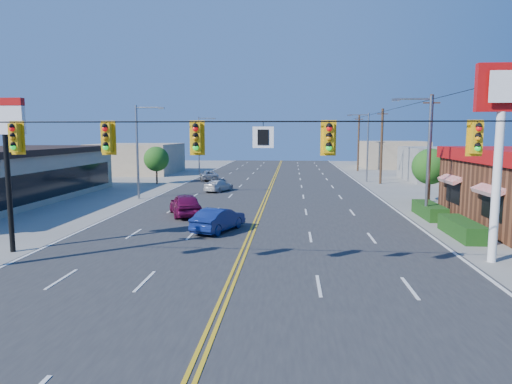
# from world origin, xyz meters

# --- Properties ---
(ground) EXTENTS (160.00, 160.00, 0.00)m
(ground) POSITION_xyz_m (0.00, 0.00, 0.00)
(ground) COLOR gray
(ground) RESTS_ON ground
(road) EXTENTS (20.00, 120.00, 0.06)m
(road) POSITION_xyz_m (0.00, 20.00, 0.03)
(road) COLOR #2D2D30
(road) RESTS_ON ground
(signal_span) EXTENTS (24.32, 0.34, 9.00)m
(signal_span) POSITION_xyz_m (-0.12, 0.00, 4.89)
(signal_span) COLOR #47301E
(signal_span) RESTS_ON ground
(kfc_pylon) EXTENTS (2.20, 0.36, 8.50)m
(kfc_pylon) POSITION_xyz_m (11.00, 4.00, 6.04)
(kfc_pylon) COLOR white
(kfc_pylon) RESTS_ON ground
(pizza_hut_sign) EXTENTS (1.90, 0.30, 6.85)m
(pizza_hut_sign) POSITION_xyz_m (-11.00, 4.00, 5.18)
(pizza_hut_sign) COLOR black
(pizza_hut_sign) RESTS_ON ground
(streetlight_se) EXTENTS (2.55, 0.25, 8.00)m
(streetlight_se) POSITION_xyz_m (10.79, 14.00, 4.51)
(streetlight_se) COLOR gray
(streetlight_se) RESTS_ON ground
(streetlight_ne) EXTENTS (2.55, 0.25, 8.00)m
(streetlight_ne) POSITION_xyz_m (10.79, 38.00, 4.51)
(streetlight_ne) COLOR gray
(streetlight_ne) RESTS_ON ground
(streetlight_sw) EXTENTS (2.55, 0.25, 8.00)m
(streetlight_sw) POSITION_xyz_m (-10.79, 22.00, 4.51)
(streetlight_sw) COLOR gray
(streetlight_sw) RESTS_ON ground
(streetlight_nw) EXTENTS (2.55, 0.25, 8.00)m
(streetlight_nw) POSITION_xyz_m (-10.79, 48.00, 4.51)
(streetlight_nw) COLOR gray
(streetlight_nw) RESTS_ON ground
(utility_pole_near) EXTENTS (0.28, 0.28, 8.40)m
(utility_pole_near) POSITION_xyz_m (12.20, 18.00, 4.20)
(utility_pole_near) COLOR #47301E
(utility_pole_near) RESTS_ON ground
(utility_pole_mid) EXTENTS (0.28, 0.28, 8.40)m
(utility_pole_mid) POSITION_xyz_m (12.20, 36.00, 4.20)
(utility_pole_mid) COLOR #47301E
(utility_pole_mid) RESTS_ON ground
(utility_pole_far) EXTENTS (0.28, 0.28, 8.40)m
(utility_pole_far) POSITION_xyz_m (12.20, 54.00, 4.20)
(utility_pole_far) COLOR #47301E
(utility_pole_far) RESTS_ON ground
(tree_kfc_rear) EXTENTS (2.94, 2.94, 4.41)m
(tree_kfc_rear) POSITION_xyz_m (13.50, 22.00, 2.93)
(tree_kfc_rear) COLOR #47301E
(tree_kfc_rear) RESTS_ON ground
(tree_west) EXTENTS (2.80, 2.80, 4.20)m
(tree_west) POSITION_xyz_m (-13.00, 34.00, 2.79)
(tree_west) COLOR #47301E
(tree_west) RESTS_ON ground
(bld_east_mid) EXTENTS (12.00, 10.00, 4.00)m
(bld_east_mid) POSITION_xyz_m (22.00, 40.00, 2.00)
(bld_east_mid) COLOR gray
(bld_east_mid) RESTS_ON ground
(bld_west_far) EXTENTS (11.00, 12.00, 4.20)m
(bld_west_far) POSITION_xyz_m (-20.00, 48.00, 2.10)
(bld_west_far) COLOR tan
(bld_west_far) RESTS_ON ground
(bld_east_far) EXTENTS (10.00, 10.00, 4.40)m
(bld_east_far) POSITION_xyz_m (19.00, 62.00, 2.20)
(bld_east_far) COLOR tan
(bld_east_far) RESTS_ON ground
(car_magenta) EXTENTS (3.30, 4.84, 1.53)m
(car_magenta) POSITION_xyz_m (-4.97, 13.90, 0.76)
(car_magenta) COLOR #620A37
(car_magenta) RESTS_ON ground
(car_blue) EXTENTS (2.77, 4.31, 1.34)m
(car_blue) POSITION_xyz_m (-1.93, 9.14, 0.67)
(car_blue) COLOR navy
(car_blue) RESTS_ON ground
(car_white) EXTENTS (2.82, 4.18, 1.12)m
(car_white) POSITION_xyz_m (-4.87, 27.28, 0.56)
(car_white) COLOR silver
(car_white) RESTS_ON ground
(car_silver) EXTENTS (3.06, 4.77, 1.22)m
(car_silver) POSITION_xyz_m (-7.71, 37.55, 0.61)
(car_silver) COLOR #B6B7BB
(car_silver) RESTS_ON ground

